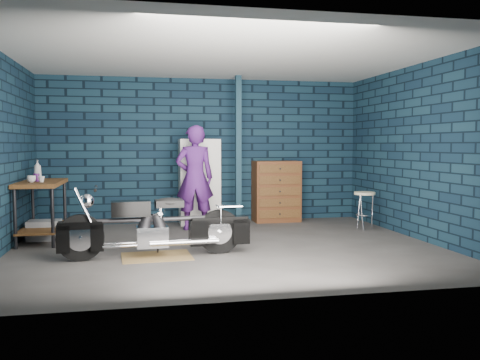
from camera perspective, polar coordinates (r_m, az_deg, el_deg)
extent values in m
plane|color=#4C4947|center=(7.31, -1.46, -7.55)|extent=(6.00, 6.00, 0.00)
cube|color=#0E2030|center=(9.64, -4.04, 3.31)|extent=(6.00, 0.02, 2.70)
cube|color=#0E2030|center=(8.23, 19.59, 2.98)|extent=(0.02, 5.00, 2.70)
cube|color=silver|center=(7.27, -1.50, 13.78)|extent=(6.00, 5.00, 0.02)
cube|color=#132E3C|center=(9.18, -0.19, 3.29)|extent=(0.10, 0.10, 2.70)
cube|color=brown|center=(8.32, -21.34, -3.24)|extent=(0.60, 1.40, 0.91)
cube|color=olive|center=(6.80, -9.34, -8.45)|extent=(0.93, 0.72, 0.01)
imported|color=#572078|center=(8.76, -5.11, 0.27)|extent=(0.66, 0.43, 1.79)
cube|color=gray|center=(8.40, -21.11, -5.27)|extent=(0.48, 0.34, 0.30)
cube|color=beige|center=(9.38, -4.59, -0.18)|extent=(0.73, 0.52, 1.56)
cube|color=brown|center=(9.68, 4.12, -1.27)|extent=(0.86, 0.48, 1.15)
imported|color=beige|center=(8.05, -22.39, 0.11)|extent=(0.13, 0.13, 0.10)
imported|color=beige|center=(8.01, -21.40, 0.08)|extent=(0.12, 0.12, 0.09)
cylinder|color=#591A6B|center=(8.25, -21.88, 0.27)|extent=(0.10, 0.10, 0.12)
imported|color=gray|center=(8.66, -21.78, 1.08)|extent=(0.16, 0.16, 0.31)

